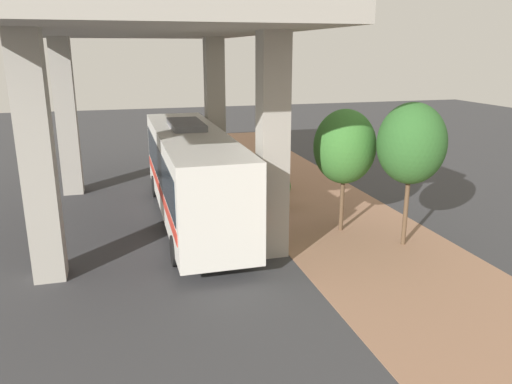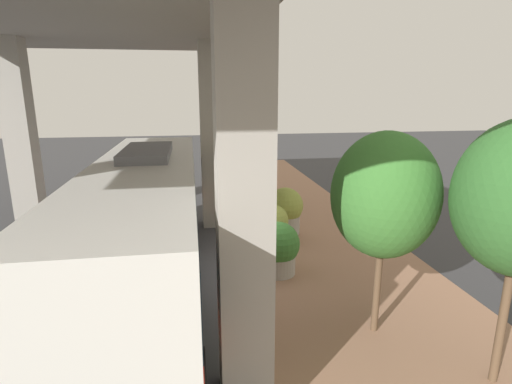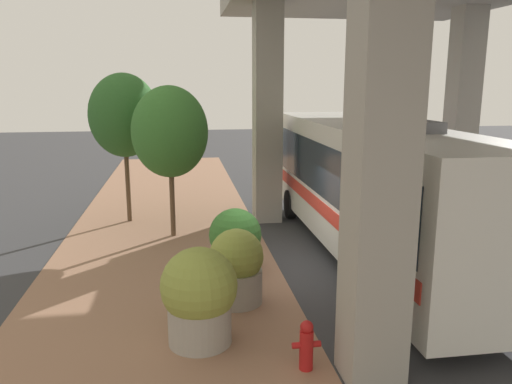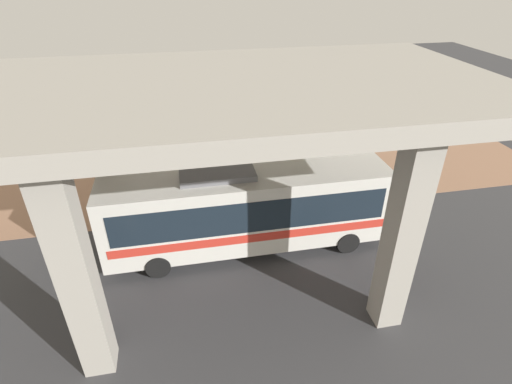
{
  "view_description": "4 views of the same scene",
  "coord_description": "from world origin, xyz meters",
  "px_view_note": "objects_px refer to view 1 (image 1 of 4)",
  "views": [
    {
      "loc": [
        5.22,
        19.85,
        6.67
      ],
      "look_at": [
        0.22,
        1.81,
        1.3
      ],
      "focal_mm": 35.0,
      "sensor_mm": 36.0,
      "label": 1
    },
    {
      "loc": [
        1.31,
        11.07,
        5.4
      ],
      "look_at": [
        -0.47,
        0.09,
        2.58
      ],
      "focal_mm": 28.0,
      "sensor_mm": 36.0,
      "label": 2
    },
    {
      "loc": [
        -2.41,
        -11.74,
        4.66
      ],
      "look_at": [
        -0.48,
        0.93,
        1.87
      ],
      "focal_mm": 35.0,
      "sensor_mm": 36.0,
      "label": 3
    },
    {
      "loc": [
        16.48,
        -1.62,
        11.18
      ],
      "look_at": [
        1.1,
        1.43,
        1.9
      ],
      "focal_mm": 28.0,
      "sensor_mm": 36.0,
      "label": 4
    }
  ],
  "objects_px": {
    "planter_middle": "(274,169)",
    "street_tree_far": "(345,147)",
    "planter_back": "(275,190)",
    "fire_hydrant": "(236,175)",
    "planter_front": "(267,180)",
    "bus": "(192,170)",
    "street_tree_near": "(411,144)"
  },
  "relations": [
    {
      "from": "planter_front",
      "to": "planter_middle",
      "type": "xyz_separation_m",
      "value": [
        -0.86,
        -1.61,
        0.1
      ]
    },
    {
      "from": "planter_front",
      "to": "planter_middle",
      "type": "height_order",
      "value": "planter_middle"
    },
    {
      "from": "planter_front",
      "to": "planter_back",
      "type": "relative_size",
      "value": 1.01
    },
    {
      "from": "planter_middle",
      "to": "planter_back",
      "type": "relative_size",
      "value": 1.11
    },
    {
      "from": "fire_hydrant",
      "to": "street_tree_near",
      "type": "xyz_separation_m",
      "value": [
        -3.75,
        9.82,
        3.18
      ]
    },
    {
      "from": "bus",
      "to": "planter_middle",
      "type": "height_order",
      "value": "bus"
    },
    {
      "from": "planter_front",
      "to": "bus",
      "type": "bearing_deg",
      "value": 32.94
    },
    {
      "from": "planter_middle",
      "to": "planter_back",
      "type": "distance_m",
      "value": 3.61
    },
    {
      "from": "bus",
      "to": "planter_back",
      "type": "relative_size",
      "value": 7.31
    },
    {
      "from": "fire_hydrant",
      "to": "planter_back",
      "type": "height_order",
      "value": "planter_back"
    },
    {
      "from": "planter_middle",
      "to": "street_tree_far",
      "type": "distance_m",
      "value": 7.14
    },
    {
      "from": "planter_back",
      "to": "street_tree_far",
      "type": "relative_size",
      "value": 0.35
    },
    {
      "from": "planter_front",
      "to": "fire_hydrant",
      "type": "bearing_deg",
      "value": -73.15
    },
    {
      "from": "fire_hydrant",
      "to": "planter_middle",
      "type": "height_order",
      "value": "planter_middle"
    },
    {
      "from": "street_tree_near",
      "to": "street_tree_far",
      "type": "xyz_separation_m",
      "value": [
        1.51,
        -1.94,
        -0.38
      ]
    },
    {
      "from": "planter_back",
      "to": "bus",
      "type": "bearing_deg",
      "value": 10.05
    },
    {
      "from": "street_tree_near",
      "to": "street_tree_far",
      "type": "bearing_deg",
      "value": -52.07
    },
    {
      "from": "planter_back",
      "to": "planter_front",
      "type": "bearing_deg",
      "value": -95.49
    },
    {
      "from": "fire_hydrant",
      "to": "planter_back",
      "type": "distance_m",
      "value": 4.67
    },
    {
      "from": "planter_middle",
      "to": "street_tree_near",
      "type": "bearing_deg",
      "value": 103.37
    },
    {
      "from": "fire_hydrant",
      "to": "street_tree_near",
      "type": "relative_size",
      "value": 0.18
    },
    {
      "from": "planter_back",
      "to": "fire_hydrant",
      "type": "bearing_deg",
      "value": -81.85
    },
    {
      "from": "planter_middle",
      "to": "street_tree_far",
      "type": "relative_size",
      "value": 0.39
    },
    {
      "from": "planter_front",
      "to": "street_tree_far",
      "type": "bearing_deg",
      "value": 105.36
    },
    {
      "from": "street_tree_near",
      "to": "street_tree_far",
      "type": "distance_m",
      "value": 2.49
    },
    {
      "from": "bus",
      "to": "planter_front",
      "type": "bearing_deg",
      "value": -147.06
    },
    {
      "from": "planter_back",
      "to": "street_tree_near",
      "type": "distance_m",
      "value": 6.68
    },
    {
      "from": "bus",
      "to": "planter_middle",
      "type": "relative_size",
      "value": 6.56
    },
    {
      "from": "planter_front",
      "to": "planter_back",
      "type": "distance_m",
      "value": 1.85
    },
    {
      "from": "street_tree_far",
      "to": "fire_hydrant",
      "type": "bearing_deg",
      "value": -74.11
    },
    {
      "from": "bus",
      "to": "street_tree_far",
      "type": "height_order",
      "value": "street_tree_far"
    },
    {
      "from": "planter_middle",
      "to": "planter_back",
      "type": "height_order",
      "value": "planter_middle"
    }
  ]
}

